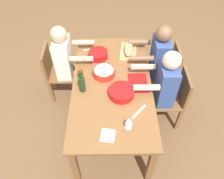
{
  "coord_description": "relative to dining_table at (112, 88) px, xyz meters",
  "views": [
    {
      "loc": [
        -1.87,
        0.02,
        2.71
      ],
      "look_at": [
        0.0,
        0.0,
        0.63
      ],
      "focal_mm": 36.33,
      "sensor_mm": 36.0,
      "label": 1
    }
  ],
  "objects": [
    {
      "name": "ground_plane",
      "position": [
        0.0,
        0.0,
        -0.66
      ],
      "size": [
        8.0,
        8.0,
        0.0
      ],
      "primitive_type": "plane",
      "color": "brown"
    },
    {
      "name": "dining_table",
      "position": [
        0.0,
        0.0,
        0.0
      ],
      "size": [
        1.81,
        0.94,
        0.74
      ],
      "color": "brown",
      "rests_on": "ground_plane"
    },
    {
      "name": "chair_near_right",
      "position": [
        0.5,
        -0.79,
        -0.18
      ],
      "size": [
        0.4,
        0.4,
        0.85
      ],
      "color": "brown",
      "rests_on": "ground_plane"
    },
    {
      "name": "diner_near_right",
      "position": [
        0.5,
        -0.61,
        0.04
      ],
      "size": [
        0.41,
        0.53,
        1.2
      ],
      "color": "#2D2D38",
      "rests_on": "ground_plane"
    },
    {
      "name": "chair_near_center",
      "position": [
        0.0,
        -0.79,
        -0.18
      ],
      "size": [
        0.4,
        0.4,
        0.85
      ],
      "color": "brown",
      "rests_on": "ground_plane"
    },
    {
      "name": "diner_near_center",
      "position": [
        0.0,
        -0.61,
        0.04
      ],
      "size": [
        0.41,
        0.53,
        1.2
      ],
      "color": "#2D2D38",
      "rests_on": "ground_plane"
    },
    {
      "name": "chair_far_right",
      "position": [
        0.5,
        0.79,
        -0.18
      ],
      "size": [
        0.4,
        0.4,
        0.85
      ],
      "color": "brown",
      "rests_on": "ground_plane"
    },
    {
      "name": "diner_far_right",
      "position": [
        0.5,
        0.61,
        0.04
      ],
      "size": [
        0.41,
        0.53,
        1.2
      ],
      "color": "#2D2D38",
      "rests_on": "ground_plane"
    },
    {
      "name": "serving_bowl_pasta",
      "position": [
        0.14,
        0.1,
        0.13
      ],
      "size": [
        0.27,
        0.27,
        0.09
      ],
      "color": "red",
      "rests_on": "dining_table"
    },
    {
      "name": "serving_bowl_fruit",
      "position": [
        0.49,
        0.18,
        0.13
      ],
      "size": [
        0.25,
        0.25,
        0.09
      ],
      "color": "red",
      "rests_on": "dining_table"
    },
    {
      "name": "serving_bowl_salad",
      "position": [
        -0.18,
        -0.1,
        0.13
      ],
      "size": [
        0.29,
        0.29,
        0.09
      ],
      "color": "red",
      "rests_on": "dining_table"
    },
    {
      "name": "cutting_board",
      "position": [
        0.59,
        -0.23,
        0.09
      ],
      "size": [
        0.42,
        0.26,
        0.02
      ],
      "primitive_type": "cube",
      "rotation": [
        0.0,
        0.0,
        -0.11
      ],
      "color": "tan",
      "rests_on": "dining_table"
    },
    {
      "name": "bread_loaf",
      "position": [
        0.59,
        -0.23,
        0.15
      ],
      "size": [
        0.33,
        0.14,
        0.09
      ],
      "primitive_type": "ellipsoid",
      "rotation": [
        0.0,
        0.0,
        -0.11
      ],
      "color": "tan",
      "rests_on": "cutting_board"
    },
    {
      "name": "wine_bottle",
      "position": [
        -0.11,
        0.34,
        0.19
      ],
      "size": [
        0.08,
        0.08,
        0.29
      ],
      "color": "#193819",
      "rests_on": "dining_table"
    },
    {
      "name": "beer_bottle",
      "position": [
        0.02,
        0.36,
        0.19
      ],
      "size": [
        0.06,
        0.06,
        0.22
      ],
      "primitive_type": "cylinder",
      "color": "brown",
      "rests_on": "dining_table"
    },
    {
      "name": "wine_glass",
      "position": [
        -0.62,
        -0.16,
        0.2
      ],
      "size": [
        0.08,
        0.08,
        0.17
      ],
      "color": "silver",
      "rests_on": "dining_table"
    },
    {
      "name": "placemat_near_center",
      "position": [
        0.0,
        -0.31,
        0.08
      ],
      "size": [
        0.32,
        0.23,
        0.01
      ],
      "primitive_type": "cube",
      "color": "maroon",
      "rests_on": "dining_table"
    },
    {
      "name": "fork_far_right",
      "position": [
        0.64,
        0.31,
        0.09
      ],
      "size": [
        0.03,
        0.17,
        0.01
      ],
      "primitive_type": "cube",
      "rotation": [
        0.0,
        0.0,
        0.08
      ],
      "color": "silver",
      "rests_on": "dining_table"
    },
    {
      "name": "carving_knife",
      "position": [
        -0.43,
        -0.28,
        0.09
      ],
      "size": [
        0.19,
        0.17,
        0.01
      ],
      "primitive_type": "cube",
      "rotation": [
        0.0,
        0.0,
        2.41
      ],
      "color": "silver",
      "rests_on": "dining_table"
    },
    {
      "name": "napkin_stack",
      "position": [
        -0.72,
        0.05,
        0.09
      ],
      "size": [
        0.16,
        0.16,
        0.02
      ],
      "primitive_type": "cube",
      "rotation": [
        0.0,
        0.0,
        -0.14
      ],
      "color": "white",
      "rests_on": "dining_table"
    }
  ]
}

